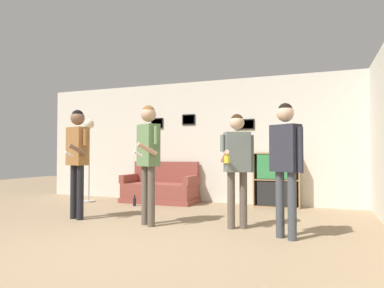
% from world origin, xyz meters
% --- Properties ---
extents(ground_plane, '(20.00, 20.00, 0.00)m').
position_xyz_m(ground_plane, '(0.00, 0.00, 0.00)').
color(ground_plane, '#937A5B').
extents(wall_back, '(8.64, 0.08, 2.70)m').
position_xyz_m(wall_back, '(-0.00, 4.28, 1.35)').
color(wall_back, silver).
rests_on(wall_back, ground_plane).
extents(couch, '(1.63, 0.80, 0.89)m').
position_xyz_m(couch, '(-1.08, 3.86, 0.29)').
color(couch, brown).
rests_on(couch, ground_plane).
extents(bookshelf, '(0.91, 0.30, 1.09)m').
position_xyz_m(bookshelf, '(1.41, 4.06, 0.54)').
color(bookshelf, '#A87F51').
rests_on(bookshelf, ground_plane).
extents(floor_lamp, '(0.28, 0.28, 1.84)m').
position_xyz_m(floor_lamp, '(-2.60, 3.33, 1.35)').
color(floor_lamp, '#ADA89E').
rests_on(floor_lamp, ground_plane).
extents(person_player_foreground_left, '(0.48, 0.56, 1.79)m').
position_xyz_m(person_player_foreground_left, '(-1.51, 1.60, 1.12)').
color(person_player_foreground_left, black).
rests_on(person_player_foreground_left, ground_plane).
extents(person_player_foreground_center, '(0.44, 0.61, 1.80)m').
position_xyz_m(person_player_foreground_center, '(-0.19, 1.57, 1.12)').
color(person_player_foreground_center, brown).
rests_on(person_player_foreground_center, ground_plane).
extents(person_watcher_holding_cup, '(0.45, 0.55, 1.64)m').
position_xyz_m(person_watcher_holding_cup, '(1.11, 1.83, 1.01)').
color(person_watcher_holding_cup, brown).
rests_on(person_watcher_holding_cup, ground_plane).
extents(person_spectator_near_bookshelf, '(0.44, 0.36, 1.71)m').
position_xyz_m(person_spectator_near_bookshelf, '(1.82, 1.47, 1.06)').
color(person_spectator_near_bookshelf, '#3D4247').
rests_on(person_spectator_near_bookshelf, ground_plane).
extents(bottle_on_floor, '(0.07, 0.07, 0.22)m').
position_xyz_m(bottle_on_floor, '(-1.34, 3.16, 0.09)').
color(bottle_on_floor, black).
rests_on(bottle_on_floor, ground_plane).
extents(drinking_cup, '(0.07, 0.07, 0.11)m').
position_xyz_m(drinking_cup, '(1.54, 4.06, 1.14)').
color(drinking_cup, blue).
rests_on(drinking_cup, bookshelf).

